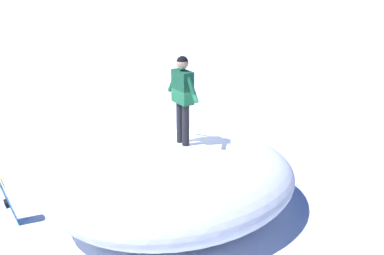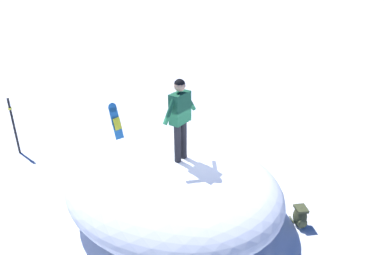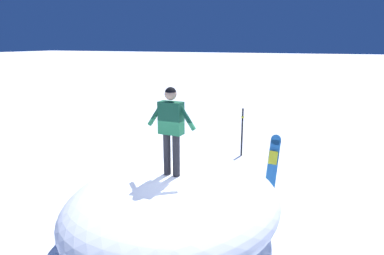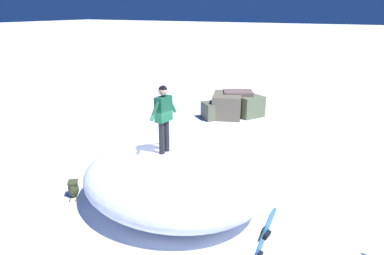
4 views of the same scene
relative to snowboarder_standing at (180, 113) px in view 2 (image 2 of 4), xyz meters
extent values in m
plane|color=white|center=(0.25, -0.38, -2.44)|extent=(240.00, 240.00, 0.00)
ellipsoid|color=white|center=(-0.04, 0.21, -1.73)|extent=(4.74, 5.38, 1.42)
cylinder|color=black|center=(0.10, -0.01, -0.61)|extent=(0.14, 0.14, 0.82)
cylinder|color=black|center=(-0.10, 0.01, -0.61)|extent=(0.14, 0.14, 0.82)
cube|color=#195638|center=(0.00, 0.00, 0.11)|extent=(0.47, 0.25, 0.61)
sphere|color=tan|center=(0.00, 0.00, 0.55)|extent=(0.22, 0.22, 0.22)
cylinder|color=#195638|center=(0.32, -0.02, 0.16)|extent=(0.39, 0.11, 0.51)
cylinder|color=#195638|center=(-0.32, 0.02, 0.16)|extent=(0.39, 0.11, 0.51)
sphere|color=black|center=(0.00, 0.00, 0.58)|extent=(0.21, 0.21, 0.21)
cube|color=#2672BF|center=(1.46, 3.05, -1.73)|extent=(0.32, 0.40, 1.42)
cylinder|color=#2672BF|center=(1.49, 3.22, -1.02)|extent=(0.28, 0.12, 0.27)
cube|color=yellow|center=(1.46, 3.07, -1.47)|extent=(0.24, 0.12, 0.34)
cube|color=black|center=(1.48, 3.16, -1.47)|extent=(0.20, 0.12, 0.12)
cube|color=black|center=(1.46, 3.03, -1.98)|extent=(0.20, 0.12, 0.12)
ellipsoid|color=#383D23|center=(0.98, -2.33, -2.20)|extent=(0.43, 0.43, 0.47)
ellipsoid|color=#4B5131|center=(0.86, -2.42, -2.27)|extent=(0.21, 0.23, 0.23)
cube|color=#383D23|center=(0.98, -2.33, -2.00)|extent=(0.36, 0.36, 0.06)
cylinder|color=#383D23|center=(1.17, -2.28, -2.42)|extent=(0.20, 0.17, 0.04)
cylinder|color=#383D23|center=(1.07, -2.15, -2.42)|extent=(0.20, 0.17, 0.04)
cylinder|color=black|center=(-0.01, 5.66, -1.58)|extent=(0.06, 0.06, 1.71)
cylinder|color=yellow|center=(-0.01, 5.66, -1.04)|extent=(0.10, 0.10, 0.06)
camera|label=1|loc=(-6.67, 4.70, 2.32)|focal=42.68mm
camera|label=2|loc=(-5.32, -3.44, 2.57)|focal=33.09mm
camera|label=3|loc=(2.67, -5.48, 1.47)|focal=31.48mm
camera|label=4|loc=(6.94, 4.63, 2.42)|focal=33.35mm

